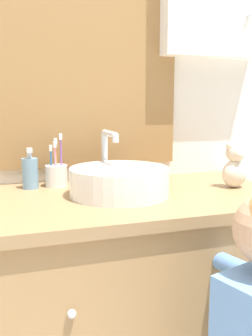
% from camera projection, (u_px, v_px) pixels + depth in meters
% --- Properties ---
extents(wall_back, '(3.20, 0.18, 2.50)m').
position_uv_depth(wall_back, '(107.00, 61.00, 1.49)').
color(wall_back, silver).
rests_on(wall_back, ground_plane).
extents(vanity_counter, '(1.09, 0.60, 0.81)m').
position_uv_depth(vanity_counter, '(127.00, 305.00, 1.33)').
color(vanity_counter, '#A37A4C').
rests_on(vanity_counter, ground_plane).
extents(sink_basin, '(0.33, 0.39, 0.21)m').
position_uv_depth(sink_basin, '(119.00, 180.00, 1.25)').
color(sink_basin, white).
rests_on(sink_basin, vanity_counter).
extents(toothbrush_holder, '(0.08, 0.08, 0.20)m').
position_uv_depth(toothbrush_holder, '(56.00, 174.00, 1.38)').
color(toothbrush_holder, silver).
rests_on(toothbrush_holder, vanity_counter).
extents(soap_dispenser, '(0.06, 0.06, 0.15)m').
position_uv_depth(soap_dispenser, '(30.00, 173.00, 1.34)').
color(soap_dispenser, '#6B93B2').
rests_on(soap_dispenser, vanity_counter).
extents(teddy_bear, '(0.09, 0.08, 0.17)m').
position_uv_depth(teddy_bear, '(235.00, 166.00, 1.36)').
color(teddy_bear, beige).
rests_on(teddy_bear, vanity_counter).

